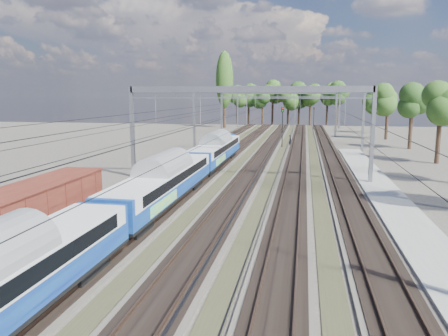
% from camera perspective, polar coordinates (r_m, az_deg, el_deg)
% --- Properties ---
extents(track_bed, '(21.00, 130.00, 0.34)m').
position_cam_1_polar(track_bed, '(57.01, 4.88, 1.33)').
color(track_bed, '#47423A').
rests_on(track_bed, ground).
extents(platform, '(3.00, 70.00, 0.30)m').
position_cam_1_polar(platform, '(32.87, 21.78, -5.30)').
color(platform, gray).
rests_on(platform, ground).
extents(catenary, '(25.65, 130.00, 9.00)m').
position_cam_1_polar(catenary, '(64.09, 5.94, 7.87)').
color(catenary, gray).
rests_on(catenary, ground).
extents(tree_belt, '(39.03, 99.72, 11.83)m').
position_cam_1_polar(tree_belt, '(103.59, 11.50, 9.20)').
color(tree_belt, black).
rests_on(tree_belt, ground).
extents(poplar, '(4.40, 4.40, 19.04)m').
position_cam_1_polar(poplar, '(111.04, 0.08, 11.42)').
color(poplar, black).
rests_on(poplar, ground).
extents(emu_train, '(2.71, 57.42, 3.96)m').
position_cam_1_polar(emu_train, '(31.57, -8.01, -1.23)').
color(emu_train, black).
rests_on(emu_train, ground).
extents(freight_boxcar, '(2.62, 12.65, 3.26)m').
position_cam_1_polar(freight_boxcar, '(25.60, -24.27, -5.31)').
color(freight_boxcar, black).
rests_on(freight_boxcar, ground).
extents(worker, '(0.63, 0.78, 1.86)m').
position_cam_1_polar(worker, '(71.23, 8.66, 3.56)').
color(worker, black).
rests_on(worker, ground).
extents(signal_near, '(0.44, 0.41, 6.31)m').
position_cam_1_polar(signal_near, '(69.23, 7.65, 5.96)').
color(signal_near, black).
rests_on(signal_near, ground).
extents(signal_far, '(0.38, 0.35, 5.44)m').
position_cam_1_polar(signal_far, '(104.91, 11.65, 6.72)').
color(signal_far, black).
rests_on(signal_far, ground).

